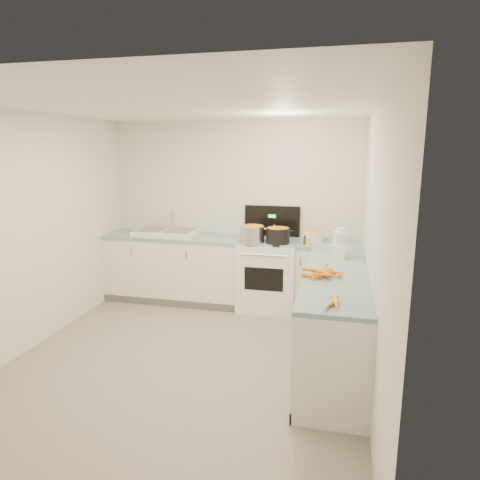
% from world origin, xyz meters
% --- Properties ---
extents(floor, '(3.50, 4.00, 0.00)m').
position_xyz_m(floor, '(0.00, 0.00, 0.00)').
color(floor, gray).
rests_on(floor, ground).
extents(ceiling, '(3.50, 4.00, 0.00)m').
position_xyz_m(ceiling, '(0.00, 0.00, 2.50)').
color(ceiling, silver).
rests_on(ceiling, ground).
extents(wall_back, '(3.50, 0.00, 2.50)m').
position_xyz_m(wall_back, '(0.00, 2.00, 1.25)').
color(wall_back, silver).
rests_on(wall_back, ground).
extents(wall_front, '(3.50, 0.00, 2.50)m').
position_xyz_m(wall_front, '(0.00, -2.00, 1.25)').
color(wall_front, silver).
rests_on(wall_front, ground).
extents(wall_left, '(0.00, 4.00, 2.50)m').
position_xyz_m(wall_left, '(-1.75, 0.00, 1.25)').
color(wall_left, silver).
rests_on(wall_left, ground).
extents(wall_right, '(0.00, 4.00, 2.50)m').
position_xyz_m(wall_right, '(1.75, 0.00, 1.25)').
color(wall_right, silver).
rests_on(wall_right, ground).
extents(counter_back, '(3.50, 0.62, 0.94)m').
position_xyz_m(counter_back, '(0.00, 1.70, 0.47)').
color(counter_back, white).
rests_on(counter_back, ground).
extents(counter_right, '(0.62, 2.20, 0.94)m').
position_xyz_m(counter_right, '(1.45, 0.30, 0.47)').
color(counter_right, white).
rests_on(counter_right, ground).
extents(stove, '(0.76, 0.65, 1.36)m').
position_xyz_m(stove, '(0.55, 1.69, 0.47)').
color(stove, white).
rests_on(stove, ground).
extents(sink, '(0.86, 0.52, 0.31)m').
position_xyz_m(sink, '(-0.90, 1.70, 0.98)').
color(sink, white).
rests_on(sink, counter_back).
extents(steel_pot, '(0.33, 0.33, 0.23)m').
position_xyz_m(steel_pot, '(0.37, 1.51, 1.04)').
color(steel_pot, silver).
rests_on(steel_pot, stove).
extents(black_pot, '(0.36, 0.36, 0.22)m').
position_xyz_m(black_pot, '(0.70, 1.53, 1.03)').
color(black_pot, black).
rests_on(black_pot, stove).
extents(wooden_spoon, '(0.17, 0.30, 0.01)m').
position_xyz_m(wooden_spoon, '(0.70, 1.53, 1.15)').
color(wooden_spoon, '#AD7A47').
rests_on(wooden_spoon, black_pot).
extents(mixing_bowl, '(0.38, 0.38, 0.13)m').
position_xyz_m(mixing_bowl, '(1.12, 1.74, 1.01)').
color(mixing_bowl, white).
rests_on(mixing_bowl, counter_back).
extents(extract_bottle, '(0.04, 0.04, 0.10)m').
position_xyz_m(extract_bottle, '(1.04, 1.52, 0.99)').
color(extract_bottle, '#593319').
rests_on(extract_bottle, counter_back).
extents(spice_jar, '(0.06, 0.06, 0.10)m').
position_xyz_m(spice_jar, '(1.09, 1.47, 0.99)').
color(spice_jar, '#E5B266').
rests_on(spice_jar, counter_back).
extents(food_processor, '(0.21, 0.23, 0.33)m').
position_xyz_m(food_processor, '(1.47, 0.95, 1.08)').
color(food_processor, white).
rests_on(food_processor, counter_right).
extents(carrot_pile, '(0.40, 0.40, 0.08)m').
position_xyz_m(carrot_pile, '(1.32, 0.17, 0.98)').
color(carrot_pile, orange).
rests_on(carrot_pile, counter_right).
extents(peeled_carrots, '(0.15, 0.37, 0.04)m').
position_xyz_m(peeled_carrots, '(1.43, -0.58, 0.96)').
color(peeled_carrots, orange).
rests_on(peeled_carrots, counter_right).
extents(peelings, '(0.22, 0.25, 0.01)m').
position_xyz_m(peelings, '(-1.14, 1.68, 1.02)').
color(peelings, tan).
rests_on(peelings, sink).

